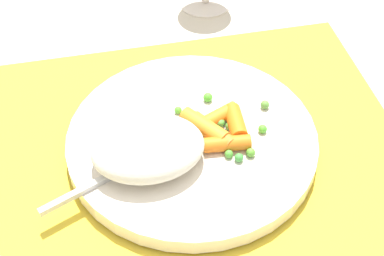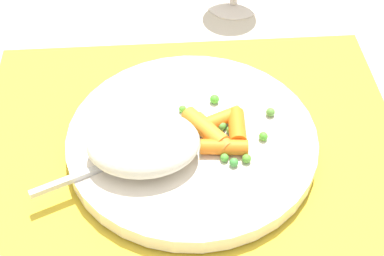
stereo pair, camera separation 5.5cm
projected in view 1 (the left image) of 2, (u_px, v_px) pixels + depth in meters
name	position (u px, v px, depth m)	size (l,w,h in m)	color
ground_plane	(192.00, 151.00, 0.59)	(2.40, 2.40, 0.00)	beige
placemat	(192.00, 149.00, 0.58)	(0.43, 0.35, 0.01)	gold
plate	(192.00, 141.00, 0.58)	(0.25, 0.25, 0.02)	silver
rice_mound	(148.00, 148.00, 0.53)	(0.11, 0.08, 0.04)	beige
carrot_portion	(218.00, 128.00, 0.57)	(0.06, 0.06, 0.02)	orange
pea_scatter	(221.00, 127.00, 0.57)	(0.10, 0.10, 0.01)	#50AB2F
fork	(160.00, 150.00, 0.55)	(0.20, 0.09, 0.01)	#BCBCBC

